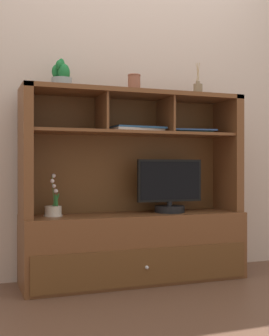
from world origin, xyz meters
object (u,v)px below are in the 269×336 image
Objects in this scene: media_console at (134,223)px; ceramic_vase at (134,83)px; tv_monitor at (170,189)px; diffuser_bottle at (198,90)px; potted_succulent at (62,77)px; potted_orchid at (53,209)px; magazine_stack_centre at (137,129)px; magazine_stack_left at (191,132)px.

media_console is 12.36× the size of ceramic_vase.
diffuser_bottle is (0.25, 0.04, 0.72)m from tv_monitor.
media_console is at bearing 172.06° from tv_monitor.
ceramic_vase is (0.50, -0.02, -0.01)m from potted_succulent.
magazine_stack_centre is (0.58, -0.02, 0.53)m from potted_orchid.
tv_monitor is (0.25, -0.04, 0.23)m from media_console.
media_console is 0.79m from magazine_stack_left.
magazine_stack_left reaches higher than tv_monitor.
media_console reaches higher than magazine_stack_centre.
potted_succulent is at bearing 179.19° from diffuser_bottle.
potted_succulent reaches higher than media_console.
magazine_stack_left is 0.43m from magazine_stack_centre.
diffuser_bottle is (0.05, -0.01, 0.31)m from magazine_stack_left.
diffuser_bottle reaches higher than media_console.
potted_succulent is at bearing 179.82° from magazine_stack_left.
tv_monitor is 1.23× the size of magazine_stack_centre.
media_console is 1.08m from diffuser_bottle.
media_console is at bearing -177.69° from magazine_stack_left.
tv_monitor is at bearing -7.94° from media_console.
media_console is 7.55× the size of potted_succulent.
diffuser_bottle reaches higher than magazine_stack_centre.
media_console is 4.52× the size of magazine_stack_left.
potted_orchid is 0.82× the size of magazine_stack_left.
magazine_stack_centre reaches higher than tv_monitor.
potted_orchid is at bearing 178.26° from magazine_stack_centre.
tv_monitor is 1.06m from potted_succulent.
tv_monitor is at bearing -170.19° from diffuser_bottle.
diffuser_bottle is at bearing -0.81° from potted_succulent.
media_console is 0.65m from magazine_stack_centre.
media_console is at bearing 90.00° from ceramic_vase.
media_console reaches higher than potted_orchid.
potted_orchid is at bearing -164.18° from potted_succulent.
potted_orchid is at bearing 177.20° from tv_monitor.
magazine_stack_centre is at bearing -1.74° from potted_orchid.
diffuser_bottle is (1.06, 0.00, 0.84)m from potted_orchid.
media_console is 3.94× the size of magazine_stack_centre.
ceramic_vase is at bearing 172.07° from tv_monitor.
tv_monitor is at bearing -7.93° from ceramic_vase.
potted_orchid is (-0.81, 0.04, -0.11)m from tv_monitor.
potted_succulent is at bearing 15.82° from potted_orchid.
ceramic_vase is (-0.02, 0.01, 0.32)m from magazine_stack_centre.
magazine_stack_centre is at bearing -3.79° from potted_succulent.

